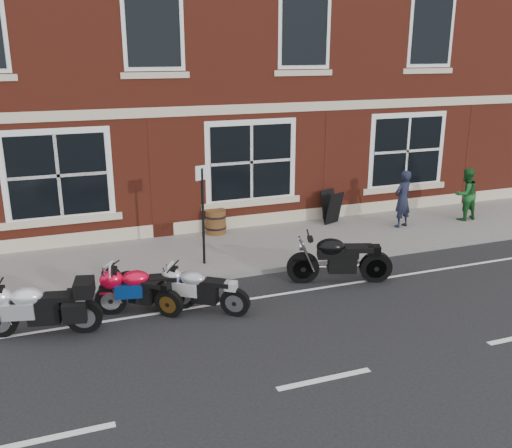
{
  "coord_description": "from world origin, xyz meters",
  "views": [
    {
      "loc": [
        -3.7,
        -9.91,
        4.94
      ],
      "look_at": [
        0.56,
        1.6,
        1.14
      ],
      "focal_mm": 40.0,
      "sensor_mm": 36.0,
      "label": 1
    }
  ],
  "objects_px": {
    "moto_sport_black": "(138,288)",
    "barrel_planter": "(216,221)",
    "pedestrian_left": "(403,199)",
    "a_board_sign": "(332,207)",
    "moto_touring_silver": "(37,305)",
    "moto_naked_black": "(337,256)",
    "pedestrian_right": "(466,194)",
    "moto_sport_red": "(144,287)",
    "moto_sport_silver": "(201,288)",
    "parking_sign": "(203,208)"
  },
  "relations": [
    {
      "from": "moto_touring_silver",
      "to": "moto_sport_black",
      "type": "bearing_deg",
      "value": -66.13
    },
    {
      "from": "moto_sport_red",
      "to": "moto_sport_silver",
      "type": "height_order",
      "value": "moto_sport_red"
    },
    {
      "from": "parking_sign",
      "to": "pedestrian_right",
      "type": "bearing_deg",
      "value": -11.88
    },
    {
      "from": "moto_sport_silver",
      "to": "moto_touring_silver",
      "type": "bearing_deg",
      "value": 124.75
    },
    {
      "from": "barrel_planter",
      "to": "a_board_sign",
      "type": "bearing_deg",
      "value": -3.68
    },
    {
      "from": "pedestrian_right",
      "to": "barrel_planter",
      "type": "distance_m",
      "value": 7.31
    },
    {
      "from": "moto_naked_black",
      "to": "pedestrian_right",
      "type": "bearing_deg",
      "value": -45.74
    },
    {
      "from": "pedestrian_right",
      "to": "moto_sport_black",
      "type": "bearing_deg",
      "value": 10.3
    },
    {
      "from": "moto_touring_silver",
      "to": "barrel_planter",
      "type": "height_order",
      "value": "moto_touring_silver"
    },
    {
      "from": "moto_sport_red",
      "to": "moto_sport_silver",
      "type": "relative_size",
      "value": 1.22
    },
    {
      "from": "pedestrian_right",
      "to": "parking_sign",
      "type": "bearing_deg",
      "value": 1.51
    },
    {
      "from": "moto_sport_black",
      "to": "parking_sign",
      "type": "height_order",
      "value": "parking_sign"
    },
    {
      "from": "moto_sport_silver",
      "to": "moto_naked_black",
      "type": "distance_m",
      "value": 3.19
    },
    {
      "from": "moto_touring_silver",
      "to": "a_board_sign",
      "type": "distance_m",
      "value": 8.88
    },
    {
      "from": "moto_touring_silver",
      "to": "pedestrian_left",
      "type": "xyz_separation_m",
      "value": [
        9.59,
        2.95,
        0.36
      ]
    },
    {
      "from": "moto_sport_black",
      "to": "a_board_sign",
      "type": "xyz_separation_m",
      "value": [
        6.09,
        3.63,
        0.1
      ]
    },
    {
      "from": "moto_sport_silver",
      "to": "parking_sign",
      "type": "distance_m",
      "value": 2.48
    },
    {
      "from": "moto_sport_red",
      "to": "moto_sport_silver",
      "type": "xyz_separation_m",
      "value": [
        1.04,
        -0.39,
        -0.02
      ]
    },
    {
      "from": "pedestrian_right",
      "to": "a_board_sign",
      "type": "xyz_separation_m",
      "value": [
        -3.79,
        1.06,
        -0.3
      ]
    },
    {
      "from": "moto_sport_red",
      "to": "moto_sport_black",
      "type": "bearing_deg",
      "value": 75.49
    },
    {
      "from": "moto_touring_silver",
      "to": "barrel_planter",
      "type": "distance_m",
      "value": 6.18
    },
    {
      "from": "moto_sport_red",
      "to": "pedestrian_left",
      "type": "relative_size",
      "value": 1.22
    },
    {
      "from": "moto_sport_black",
      "to": "barrel_planter",
      "type": "xyz_separation_m",
      "value": [
        2.69,
        3.85,
        -0.03
      ]
    },
    {
      "from": "moto_touring_silver",
      "to": "parking_sign",
      "type": "distance_m",
      "value": 4.29
    },
    {
      "from": "pedestrian_right",
      "to": "barrel_planter",
      "type": "xyz_separation_m",
      "value": [
        -7.19,
        1.28,
        -0.43
      ]
    },
    {
      "from": "pedestrian_left",
      "to": "moto_sport_red",
      "type": "bearing_deg",
      "value": 3.06
    },
    {
      "from": "pedestrian_right",
      "to": "moto_sport_silver",
      "type": "bearing_deg",
      "value": 14.72
    },
    {
      "from": "moto_sport_red",
      "to": "parking_sign",
      "type": "bearing_deg",
      "value": -33.05
    },
    {
      "from": "moto_sport_silver",
      "to": "parking_sign",
      "type": "bearing_deg",
      "value": 19.86
    },
    {
      "from": "moto_touring_silver",
      "to": "pedestrian_left",
      "type": "distance_m",
      "value": 10.04
    },
    {
      "from": "moto_naked_black",
      "to": "barrel_planter",
      "type": "distance_m",
      "value": 4.23
    },
    {
      "from": "a_board_sign",
      "to": "moto_sport_black",
      "type": "bearing_deg",
      "value": -170.4
    },
    {
      "from": "parking_sign",
      "to": "moto_sport_red",
      "type": "bearing_deg",
      "value": -151.0
    },
    {
      "from": "moto_sport_red",
      "to": "barrel_planter",
      "type": "bearing_deg",
      "value": -23.36
    },
    {
      "from": "moto_touring_silver",
      "to": "a_board_sign",
      "type": "xyz_separation_m",
      "value": [
        7.93,
        3.98,
        0.02
      ]
    },
    {
      "from": "pedestrian_right",
      "to": "barrel_planter",
      "type": "relative_size",
      "value": 2.33
    },
    {
      "from": "moto_sport_silver",
      "to": "pedestrian_left",
      "type": "relative_size",
      "value": 0.99
    },
    {
      "from": "pedestrian_left",
      "to": "a_board_sign",
      "type": "xyz_separation_m",
      "value": [
        -1.66,
        1.03,
        -0.34
      ]
    },
    {
      "from": "moto_naked_black",
      "to": "pedestrian_left",
      "type": "bearing_deg",
      "value": -33.36
    },
    {
      "from": "moto_touring_silver",
      "to": "moto_naked_black",
      "type": "relative_size",
      "value": 0.94
    },
    {
      "from": "moto_sport_red",
      "to": "parking_sign",
      "type": "relative_size",
      "value": 0.84
    },
    {
      "from": "moto_sport_silver",
      "to": "pedestrian_right",
      "type": "distance_m",
      "value": 9.25
    },
    {
      "from": "moto_touring_silver",
      "to": "moto_naked_black",
      "type": "height_order",
      "value": "moto_touring_silver"
    },
    {
      "from": "barrel_planter",
      "to": "moto_sport_black",
      "type": "bearing_deg",
      "value": -124.98
    },
    {
      "from": "moto_sport_black",
      "to": "pedestrian_right",
      "type": "relative_size",
      "value": 0.96
    },
    {
      "from": "pedestrian_left",
      "to": "a_board_sign",
      "type": "distance_m",
      "value": 1.99
    },
    {
      "from": "moto_naked_black",
      "to": "pedestrian_left",
      "type": "relative_size",
      "value": 1.38
    },
    {
      "from": "moto_touring_silver",
      "to": "moto_naked_black",
      "type": "xyz_separation_m",
      "value": [
        6.15,
        0.29,
        0.03
      ]
    },
    {
      "from": "moto_sport_red",
      "to": "moto_sport_black",
      "type": "xyz_separation_m",
      "value": [
        -0.1,
        0.05,
        -0.03
      ]
    },
    {
      "from": "moto_sport_red",
      "to": "pedestrian_right",
      "type": "bearing_deg",
      "value": -64.75
    }
  ]
}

